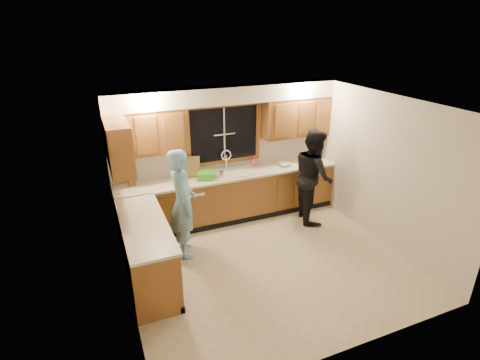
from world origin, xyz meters
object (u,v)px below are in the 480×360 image
at_px(woman, 313,176).
at_px(knife_block, 132,180).
at_px(stove, 153,274).
at_px(bowl, 285,165).
at_px(sink, 230,176).
at_px(soap_bottle, 254,161).
at_px(man, 183,204).
at_px(dishwasher, 187,206).
at_px(dish_crate, 206,175).

bearing_deg(woman, knife_block, 91.96).
distance_m(stove, bowl, 3.46).
xyz_separation_m(sink, soap_bottle, (0.58, 0.19, 0.15)).
xyz_separation_m(stove, soap_bottle, (2.38, 2.02, 0.57)).
height_order(sink, stove, sink).
bearing_deg(man, dishwasher, -11.93).
xyz_separation_m(sink, man, (-1.12, -0.84, 0.03)).
xyz_separation_m(dishwasher, bowl, (1.98, -0.03, 0.54)).
bearing_deg(bowl, dishwasher, 179.13).
bearing_deg(man, woman, -78.87).
bearing_deg(sink, woman, -23.25).
distance_m(stove, woman, 3.47).
bearing_deg(dishwasher, bowl, -0.87).
distance_m(sink, man, 1.40).
relative_size(dishwasher, stove, 0.91).
bearing_deg(knife_block, dishwasher, -12.56).
xyz_separation_m(woman, dish_crate, (-1.91, 0.54, 0.10)).
distance_m(man, knife_block, 1.18).
bearing_deg(stove, woman, 20.63).
bearing_deg(soap_bottle, sink, -161.54).
bearing_deg(bowl, dish_crate, -179.11).
relative_size(dishwasher, woman, 0.46).
relative_size(dishwasher, bowl, 3.67).
xyz_separation_m(stove, bowl, (2.93, 1.78, 0.50)).
xyz_separation_m(sink, knife_block, (-1.75, 0.15, 0.15)).
distance_m(dishwasher, stove, 2.04).
xyz_separation_m(dishwasher, man, (-0.27, -0.83, 0.49)).
relative_size(man, knife_block, 9.02).
bearing_deg(dish_crate, soap_bottle, 13.89).
distance_m(stove, knife_block, 2.05).
bearing_deg(knife_block, sink, -7.15).
bearing_deg(soap_bottle, knife_block, -178.91).
bearing_deg(dishwasher, dish_crate, -8.64).
xyz_separation_m(man, bowl, (2.25, 0.80, 0.05)).
bearing_deg(bowl, woman, -62.55).
distance_m(sink, dish_crate, 0.51).
height_order(woman, knife_block, woman).
relative_size(stove, dish_crate, 3.01).
distance_m(dishwasher, man, 1.00).
bearing_deg(soap_bottle, dishwasher, -171.71).
relative_size(stove, knife_block, 4.51).
height_order(dishwasher, knife_block, knife_block).
bearing_deg(man, stove, 151.18).
distance_m(sink, soap_bottle, 0.63).
distance_m(dishwasher, woman, 2.40).
height_order(man, bowl, man).
bearing_deg(dish_crate, dishwasher, 171.36).
xyz_separation_m(man, soap_bottle, (1.70, 1.03, 0.12)).
distance_m(dishwasher, soap_bottle, 1.57).
bearing_deg(dishwasher, woman, -14.71).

